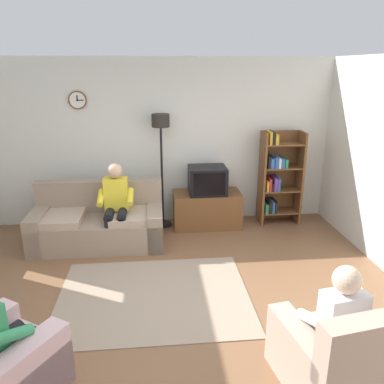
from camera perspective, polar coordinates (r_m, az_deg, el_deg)
name	(u,v)px	position (r m, az deg, el deg)	size (l,w,h in m)	color
ground_plane	(171,307)	(4.44, -3.12, -16.74)	(12.00, 12.00, 0.00)	brown
back_wall_assembly	(162,142)	(6.42, -4.45, 7.41)	(6.20, 0.17, 2.70)	silver
couch	(99,224)	(5.88, -13.74, -4.65)	(1.91, 0.90, 0.90)	gray
tv_stand	(207,209)	(6.37, 2.22, -2.58)	(1.10, 0.56, 0.58)	brown
tv	(207,180)	(6.18, 2.30, 1.77)	(0.60, 0.49, 0.44)	black
bookshelf	(277,176)	(6.53, 12.60, 2.27)	(0.68, 0.36, 1.57)	brown
floor_lamp	(161,140)	(6.09, -4.64, 7.78)	(0.28, 0.28, 1.85)	black
armchair_near_bookshelf	(336,358)	(3.58, 20.68, -22.11)	(0.93, 1.00, 0.90)	tan
area_rug	(154,296)	(4.63, -5.69, -15.16)	(2.20, 1.70, 0.01)	gray
person_on_couch	(116,201)	(5.61, -11.28, -1.39)	(0.51, 0.54, 1.24)	yellow
person_in_right_armchair	(334,318)	(3.45, 20.39, -17.24)	(0.56, 0.58, 1.12)	silver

